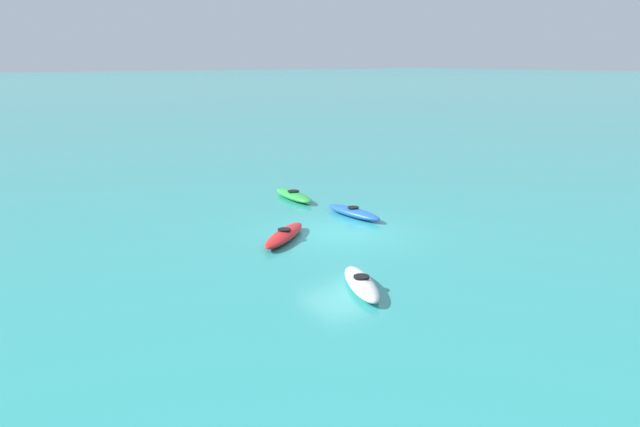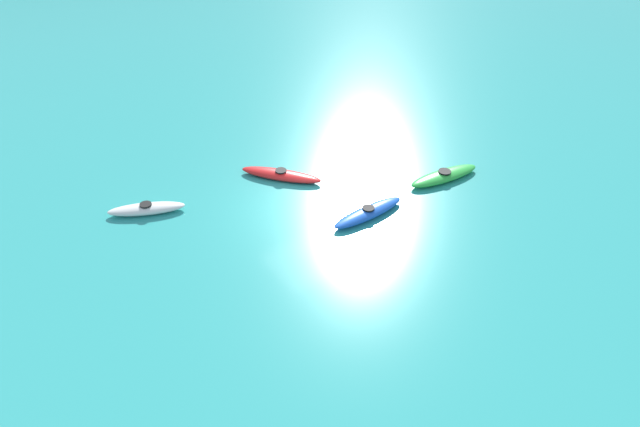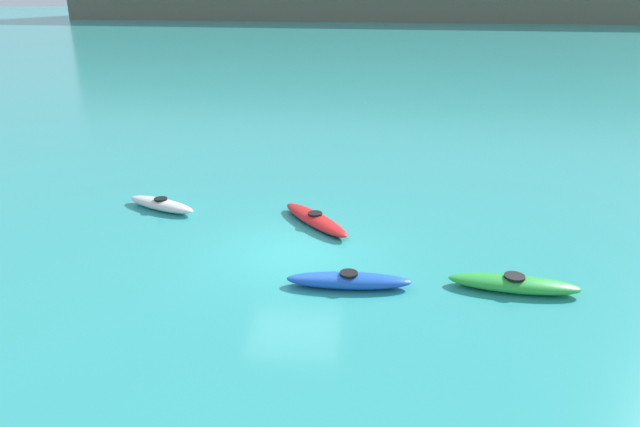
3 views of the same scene
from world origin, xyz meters
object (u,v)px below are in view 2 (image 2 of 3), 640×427
object	(u,v)px
kayak_blue	(368,212)
kayak_green	(444,176)
kayak_white	(146,209)
kayak_red	(281,175)

from	to	relation	value
kayak_blue	kayak_green	bearing A→B (deg)	2.18
kayak_blue	kayak_white	bearing A→B (deg)	142.53
kayak_green	kayak_red	world-z (taller)	same
kayak_blue	kayak_red	bearing A→B (deg)	106.42
kayak_white	kayak_green	size ratio (longest dim) A/B	0.88
kayak_green	kayak_red	distance (m)	6.08
kayak_blue	kayak_red	xyz separation A→B (m)	(-1.11, 3.76, -0.00)
kayak_white	kayak_blue	size ratio (longest dim) A/B	0.91
kayak_white	kayak_green	xyz separation A→B (m)	(9.83, -4.50, 0.00)
kayak_blue	kayak_red	world-z (taller)	same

